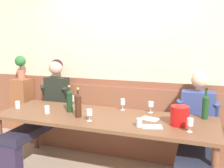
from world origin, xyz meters
The scene contains 22 objects.
room_wall_back centered at (0.00, 1.09, 1.40)m, with size 6.80×0.08×2.80m, color beige.
wood_wainscot_panel centered at (0.00, 1.04, 0.52)m, with size 6.80×0.03×1.04m, color brown.
wall_bench centered at (0.00, 0.83, 0.28)m, with size 2.94×0.42×0.94m.
dining_table centered at (0.00, 0.13, 0.67)m, with size 2.64×0.87×0.74m.
person_left_seat centered at (-1.05, 0.46, 0.66)m, with size 0.47×1.30×1.35m.
person_right_seat centered at (1.07, 0.46, 0.61)m, with size 0.52×1.31×1.26m.
ice_bucket centered at (0.89, 0.10, 0.84)m, with size 0.20×0.20×0.21m, color red.
wine_bottle_green_tall centered at (-0.27, 0.00, 0.89)m, with size 0.08×0.08×0.35m.
wine_bottle_clear_water centered at (-0.47, 0.16, 0.89)m, with size 0.08×0.08×0.34m.
wine_bottle_amber_mid centered at (1.15, 0.43, 0.89)m, with size 0.07×0.07×0.37m.
wine_glass_mid_left centered at (1.01, -0.07, 0.83)m, with size 0.06×0.06×0.14m.
wine_glass_right_end centered at (-0.59, 0.43, 0.84)m, with size 0.07×0.07×0.15m.
wine_glass_mid_right centered at (0.14, 0.47, 0.84)m, with size 0.06×0.06×0.15m.
wine_glass_by_bottle centered at (-0.08, -0.09, 0.83)m, with size 0.07×0.07×0.14m.
wine_glass_left_end centered at (0.51, 0.47, 0.84)m, with size 0.07×0.07×0.14m.
water_tumbler_right centered at (0.50, -0.10, 0.78)m, with size 0.06×0.06×0.09m, color silver.
water_tumbler_center centered at (-1.22, 0.08, 0.79)m, with size 0.06×0.06×0.10m, color silver.
water_tumbler_left centered at (-0.71, 0.01, 0.79)m, with size 0.07×0.07×0.10m, color silver.
tasting_sheet_left_guest centered at (0.55, 0.21, 0.74)m, with size 0.21×0.15×0.00m, color white.
tasting_sheet_right_guest centered at (0.63, -0.05, 0.74)m, with size 0.21×0.15×0.00m, color white.
corner_pedestal centered at (-1.77, 0.86, 0.50)m, with size 0.28×0.28×0.99m, color brown.
potted_plant centered at (-1.77, 0.86, 1.24)m, with size 0.18×0.18×0.39m.
Camera 1 is at (1.08, -2.60, 1.64)m, focal length 40.55 mm.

